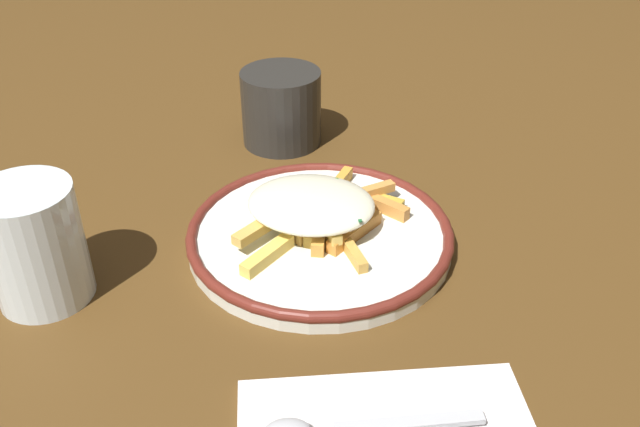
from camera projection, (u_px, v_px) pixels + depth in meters
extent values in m
plane|color=#4F3416|center=(320.00, 244.00, 0.66)|extent=(2.60, 2.60, 0.00)
cylinder|color=silver|center=(320.00, 238.00, 0.66)|extent=(0.25, 0.25, 0.02)
torus|color=maroon|center=(320.00, 231.00, 0.66)|extent=(0.25, 0.25, 0.01)
cube|color=#D18E41|center=(357.00, 195.00, 0.68)|extent=(0.04, 0.08, 0.01)
cube|color=#EEC85D|center=(324.00, 215.00, 0.65)|extent=(0.08, 0.03, 0.01)
cube|color=gold|center=(314.00, 224.00, 0.65)|extent=(0.05, 0.05, 0.01)
cube|color=gold|center=(319.00, 230.00, 0.65)|extent=(0.07, 0.03, 0.01)
cube|color=gold|center=(316.00, 225.00, 0.65)|extent=(0.06, 0.04, 0.01)
cube|color=gold|center=(374.00, 199.00, 0.69)|extent=(0.04, 0.06, 0.01)
cube|color=gold|center=(350.00, 248.00, 0.62)|extent=(0.06, 0.02, 0.01)
cube|color=gold|center=(319.00, 219.00, 0.64)|extent=(0.02, 0.08, 0.01)
cube|color=gold|center=(271.00, 220.00, 0.64)|extent=(0.07, 0.08, 0.01)
cube|color=gold|center=(335.00, 189.00, 0.71)|extent=(0.07, 0.05, 0.01)
cube|color=orange|center=(355.00, 232.00, 0.64)|extent=(0.06, 0.06, 0.01)
cube|color=#EDC14F|center=(268.00, 255.00, 0.61)|extent=(0.05, 0.05, 0.01)
cube|color=gold|center=(331.00, 218.00, 0.66)|extent=(0.01, 0.08, 0.01)
cube|color=#CB8339|center=(369.00, 199.00, 0.69)|extent=(0.07, 0.07, 0.01)
ellipsoid|color=#EEE9C8|center=(311.00, 204.00, 0.65)|extent=(0.14, 0.15, 0.02)
cube|color=#27571E|center=(309.00, 205.00, 0.64)|extent=(0.00, 0.00, 0.00)
cube|color=#226736|center=(360.00, 221.00, 0.61)|extent=(0.00, 0.00, 0.00)
cube|color=#3B741C|center=(337.00, 179.00, 0.67)|extent=(0.00, 0.00, 0.00)
cube|color=#286736|center=(332.00, 202.00, 0.64)|extent=(0.00, 0.00, 0.00)
cube|color=silver|center=(410.00, 423.00, 0.47)|extent=(0.01, 0.10, 0.00)
cylinder|color=silver|center=(35.00, 245.00, 0.57)|extent=(0.08, 0.08, 0.11)
cylinder|color=#292724|center=(281.00, 108.00, 0.82)|extent=(0.09, 0.09, 0.09)
torus|color=#292724|center=(278.00, 87.00, 0.86)|extent=(0.05, 0.01, 0.05)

